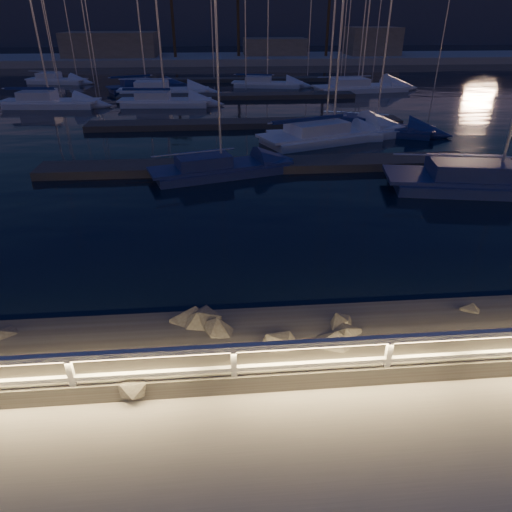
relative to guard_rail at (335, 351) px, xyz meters
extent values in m
plane|color=#A8A198|center=(0.07, 0.00, -0.77)|extent=(400.00, 400.00, 0.00)
cube|color=#A8A198|center=(0.07, -2.50, -0.87)|extent=(240.00, 5.00, 0.20)
cube|color=#646056|center=(0.07, 1.50, -1.07)|extent=(240.00, 3.45, 1.29)
plane|color=black|center=(0.07, 80.00, -1.37)|extent=(320.00, 320.00, 0.00)
plane|color=black|center=(0.07, 0.00, -1.97)|extent=(400.00, 400.00, 0.00)
cube|color=silver|center=(-4.93, 0.00, -0.27)|extent=(0.11, 0.11, 1.00)
cube|color=silver|center=(-1.93, 0.00, -0.27)|extent=(0.11, 0.11, 1.00)
cube|color=silver|center=(1.07, 0.00, -0.27)|extent=(0.11, 0.11, 1.00)
cube|color=silver|center=(0.07, 0.00, 0.23)|extent=(44.00, 0.12, 0.12)
cube|color=silver|center=(0.07, 0.00, -0.27)|extent=(44.00, 0.09, 0.09)
cube|color=#E0AE65|center=(0.07, -0.02, 0.15)|extent=(44.00, 0.04, 0.03)
sphere|color=#646056|center=(4.73, 2.53, -1.21)|extent=(0.71, 0.71, 0.71)
sphere|color=#646056|center=(3.17, 1.41, -0.97)|extent=(0.72, 0.72, 0.72)
cube|color=#574F48|center=(0.07, 16.00, -1.17)|extent=(22.00, 2.00, 0.40)
cube|color=#574F48|center=(0.07, 26.00, -1.17)|extent=(22.00, 2.00, 0.40)
cube|color=#574F48|center=(0.07, 38.00, -1.17)|extent=(22.00, 2.00, 0.40)
cube|color=#574F48|center=(0.07, 50.00, -1.17)|extent=(22.00, 2.00, 0.40)
cube|color=#A8A198|center=(0.07, 74.00, -0.97)|extent=(160.00, 14.00, 1.20)
cube|color=gray|center=(-17.93, 74.00, 1.03)|extent=(14.00, 8.00, 4.00)
cube|color=gray|center=(8.07, 75.00, 0.53)|extent=(10.00, 6.00, 3.00)
cube|color=gray|center=(24.07, 74.00, 1.33)|extent=(8.00, 7.00, 4.60)
cylinder|color=#453620|center=(-7.93, 72.00, 4.88)|extent=(0.44, 0.44, 10.50)
cylinder|color=#453620|center=(2.07, 73.00, 4.13)|extent=(0.44, 0.44, 9.00)
cylinder|color=#453620|center=(16.07, 72.00, 5.38)|extent=(0.44, 0.44, 11.50)
cube|color=#363D54|center=(0.07, 130.00, 3.23)|extent=(220.00, 30.00, 14.00)
cube|color=silver|center=(4.80, 21.80, -1.22)|extent=(6.90, 2.73, 0.49)
cube|color=silver|center=(4.80, 21.80, -0.91)|extent=(7.44, 2.43, 0.13)
cube|color=silver|center=(3.86, 21.73, -0.60)|extent=(2.74, 1.87, 0.58)
cylinder|color=silver|center=(4.80, 21.80, 5.04)|extent=(0.11, 0.11, 11.74)
cylinder|color=silver|center=(3.39, 21.70, -0.16)|extent=(4.22, 0.37, 0.07)
cube|color=navy|center=(10.46, 12.00, -1.22)|extent=(9.55, 4.75, 0.61)
cube|color=navy|center=(10.46, 12.00, -0.83)|extent=(10.21, 4.45, 0.17)
cube|color=navy|center=(9.22, 12.25, -0.45)|extent=(3.93, 2.93, 0.72)
cylinder|color=silver|center=(8.60, 12.37, 0.11)|extent=(5.62, 1.19, 0.09)
cube|color=silver|center=(-15.89, 34.83, -1.22)|extent=(7.59, 3.07, 0.63)
cube|color=silver|center=(-15.89, 34.83, -0.82)|extent=(8.17, 2.75, 0.17)
cube|color=silver|center=(-16.92, 34.91, -0.42)|extent=(3.02, 2.08, 0.74)
cylinder|color=silver|center=(-15.89, 34.83, 5.72)|extent=(0.14, 0.14, 12.86)
cylinder|color=silver|center=(-17.43, 34.96, 0.15)|extent=(4.62, 0.47, 0.09)
cube|color=navy|center=(-1.89, 15.21, -1.22)|extent=(6.80, 3.91, 0.50)
cube|color=navy|center=(-1.89, 15.21, -0.90)|extent=(7.22, 3.76, 0.14)
cube|color=navy|center=(-2.75, 14.95, -0.58)|extent=(2.87, 2.26, 0.59)
cylinder|color=silver|center=(-1.89, 15.21, 4.79)|extent=(0.11, 0.11, 11.20)
cylinder|color=silver|center=(-3.18, 14.83, -0.13)|extent=(3.88, 1.23, 0.07)
cube|color=navy|center=(8.52, 23.23, -1.22)|extent=(7.17, 4.77, 0.49)
cube|color=navy|center=(8.52, 23.23, -0.91)|extent=(7.56, 4.68, 0.13)
cube|color=navy|center=(7.65, 23.60, -0.60)|extent=(3.11, 2.61, 0.58)
cylinder|color=silver|center=(8.52, 23.23, 5.10)|extent=(0.11, 0.11, 11.85)
cylinder|color=silver|center=(7.21, 23.78, -0.15)|extent=(3.95, 1.74, 0.07)
cube|color=silver|center=(5.21, 21.63, -1.22)|extent=(9.36, 5.99, 0.60)
cube|color=silver|center=(5.21, 21.63, -0.85)|extent=(9.89, 5.85, 0.16)
cube|color=silver|center=(4.06, 21.18, -0.47)|extent=(4.03, 3.33, 0.70)
cylinder|color=silver|center=(3.49, 20.96, 0.08)|extent=(5.21, 2.10, 0.09)
cube|color=navy|center=(-9.02, 43.60, -1.22)|extent=(7.52, 5.12, 0.61)
cube|color=navy|center=(-9.02, 43.60, -0.84)|extent=(7.92, 5.04, 0.17)
cube|color=navy|center=(-9.93, 43.20, -0.45)|extent=(3.28, 2.78, 0.72)
cylinder|color=silver|center=(-9.02, 43.60, 5.50)|extent=(0.13, 0.13, 12.45)
cylinder|color=silver|center=(-10.38, 42.99, 0.10)|extent=(4.12, 1.92, 0.09)
cube|color=silver|center=(-6.32, 34.62, -1.22)|extent=(7.38, 2.92, 0.56)
cube|color=silver|center=(-6.32, 34.62, -0.87)|extent=(7.96, 2.61, 0.15)
cube|color=silver|center=(-7.32, 34.69, -0.51)|extent=(2.93, 2.00, 0.67)
cylinder|color=silver|center=(-6.32, 34.62, 5.51)|extent=(0.12, 0.12, 12.54)
cylinder|color=silver|center=(-7.82, 34.73, 0.00)|extent=(4.51, 0.41, 0.08)
cube|color=silver|center=(3.66, 45.17, -1.22)|extent=(7.34, 3.66, 0.51)
cube|color=silver|center=(3.66, 45.17, -0.90)|extent=(7.84, 3.43, 0.14)
cube|color=silver|center=(2.70, 45.36, -0.58)|extent=(3.02, 2.25, 0.60)
cylinder|color=silver|center=(3.66, 45.17, 5.28)|extent=(0.11, 0.11, 12.18)
cylinder|color=silver|center=(2.22, 45.45, -0.12)|extent=(4.32, 0.93, 0.07)
cube|color=silver|center=(12.84, 41.29, -1.22)|extent=(9.41, 4.22, 0.61)
cube|color=silver|center=(12.84, 41.29, -0.84)|extent=(10.10, 3.88, 0.17)
cube|color=silver|center=(11.59, 41.12, -0.45)|extent=(3.81, 2.73, 0.72)
cylinder|color=silver|center=(10.97, 41.03, 0.10)|extent=(5.64, 0.85, 0.09)
cube|color=silver|center=(-19.81, 49.98, -1.22)|extent=(6.51, 3.36, 0.53)
cube|color=silver|center=(-19.81, 49.98, -0.89)|extent=(6.95, 3.16, 0.14)
cube|color=silver|center=(-20.65, 50.16, -0.55)|extent=(2.69, 2.04, 0.62)
cylinder|color=silver|center=(-19.81, 49.98, 4.60)|extent=(0.12, 0.12, 10.79)
cylinder|color=silver|center=(-21.07, 50.25, -0.07)|extent=(3.81, 0.91, 0.08)
cube|color=silver|center=(-6.96, 40.54, -1.22)|extent=(8.01, 2.68, 0.62)
cube|color=silver|center=(-6.96, 40.54, -0.83)|extent=(8.68, 2.28, 0.17)
cube|color=silver|center=(-8.07, 40.54, -0.43)|extent=(3.12, 2.00, 0.74)
cylinder|color=silver|center=(-6.96, 40.54, 6.24)|extent=(0.14, 0.14, 13.91)
cylinder|color=silver|center=(-8.63, 40.54, 0.14)|extent=(5.01, 0.09, 0.09)
camera|label=1|loc=(-2.09, -6.64, 5.69)|focal=32.00mm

